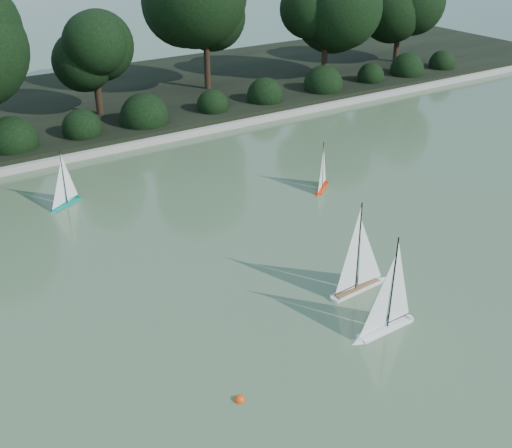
% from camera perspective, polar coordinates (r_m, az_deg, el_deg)
% --- Properties ---
extents(ground, '(80.00, 80.00, 0.00)m').
position_cam_1_polar(ground, '(10.09, 4.68, -9.26)').
color(ground, '#435734').
rests_on(ground, ground).
extents(pond_coping, '(40.00, 0.35, 0.18)m').
position_cam_1_polar(pond_coping, '(17.21, -13.86, 6.31)').
color(pond_coping, gray).
rests_on(pond_coping, ground).
extents(far_bank, '(40.00, 8.00, 0.30)m').
position_cam_1_polar(far_bank, '(20.83, -17.80, 9.59)').
color(far_bank, black).
rests_on(far_bank, ground).
extents(tree_line, '(26.31, 3.93, 4.39)m').
position_cam_1_polar(tree_line, '(19.17, -13.82, 16.35)').
color(tree_line, black).
rests_on(tree_line, ground).
extents(shrub_hedge, '(29.10, 1.10, 1.10)m').
position_cam_1_polar(shrub_hedge, '(17.90, -15.01, 8.20)').
color(shrub_hedge, black).
rests_on(shrub_hedge, ground).
extents(sailboat_white_a, '(1.26, 0.23, 1.72)m').
position_cam_1_polar(sailboat_white_a, '(10.02, 11.14, -8.16)').
color(sailboat_white_a, white).
rests_on(sailboat_white_a, ground).
extents(sailboat_white_b, '(1.29, 0.28, 1.76)m').
position_cam_1_polar(sailboat_white_b, '(11.02, 9.44, -4.46)').
color(sailboat_white_b, silver).
rests_on(sailboat_white_b, ground).
extents(sailboat_orange, '(0.75, 0.62, 1.19)m').
position_cam_1_polar(sailboat_orange, '(14.65, 5.86, 3.70)').
color(sailboat_orange, '#F72A00').
rests_on(sailboat_orange, ground).
extents(sailboat_teal, '(0.89, 0.57, 1.31)m').
position_cam_1_polar(sailboat_teal, '(14.39, -16.80, 2.27)').
color(sailboat_teal, '#00846C').
rests_on(sailboat_teal, ground).
extents(race_buoy, '(0.15, 0.15, 0.15)m').
position_cam_1_polar(race_buoy, '(8.84, -1.46, -15.39)').
color(race_buoy, '#DE400B').
rests_on(race_buoy, ground).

